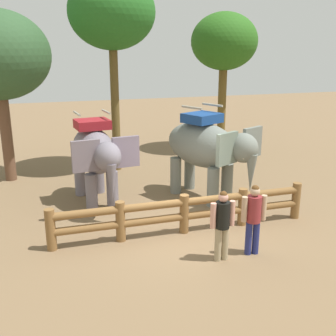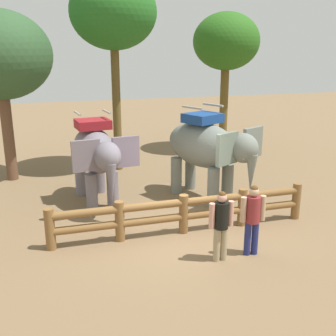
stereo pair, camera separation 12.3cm
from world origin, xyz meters
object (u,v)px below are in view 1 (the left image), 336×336
Objects in this scene: elephant_near_left at (96,154)px; tree_back_center at (112,14)px; tourist_man_in_blue at (254,215)px; log_fence at (184,211)px; elephant_center at (207,148)px; tourist_woman_in_black at (222,221)px; tree_far_left at (224,43)px.

tree_back_center is (1.34, 3.58, 4.32)m from elephant_near_left.
tree_back_center is (-1.63, 8.00, 4.94)m from tourist_man_in_blue.
elephant_center is (1.56, 2.18, 1.09)m from log_fence.
tree_back_center is at bearing 94.57° from log_fence.
tourist_man_in_blue is at bearing -55.10° from log_fence.
tourist_woman_in_black is (-1.26, -3.82, -0.72)m from elephant_center.
tree_far_left is (3.33, 5.92, 3.26)m from elephant_center.
tree_far_left is (4.89, 8.11, 4.35)m from log_fence.
tourist_man_in_blue is (2.96, -4.42, -0.62)m from elephant_near_left.
tourist_man_in_blue is (1.12, -1.60, 0.39)m from log_fence.
elephant_center reaches higher than elephant_near_left.
log_fence is 2.07× the size of elephant_near_left.
elephant_center reaches higher than tourist_woman_in_black.
tree_far_left is at bearing 64.81° from tourist_woman_in_black.
tree_back_center is (-2.07, 4.22, 4.24)m from elephant_center.
elephant_center is 2.08× the size of tourist_man_in_blue.
elephant_near_left is 4.99m from tourist_woman_in_black.
tree_far_left reaches higher than log_fence.
log_fence is 0.95× the size of tree_back_center.
tourist_woman_in_black is at bearing -64.27° from elephant_near_left.
elephant_near_left is 2.02× the size of tourist_woman_in_black.
tree_far_left is 5.74m from tree_back_center.
log_fence is 10.42m from tree_far_left.
tourist_woman_in_black is 0.81m from tourist_man_in_blue.
elephant_near_left reaches higher than tourist_woman_in_black.
elephant_center is 6.33m from tree_back_center.
tree_back_center is (-0.51, 6.40, 5.33)m from log_fence.
elephant_near_left is at bearing 123.84° from tourist_man_in_blue.
elephant_near_left is 0.46× the size of tree_back_center.
log_fence is at bearing -121.08° from tree_far_left.
log_fence is at bearing 100.45° from tourist_woman_in_black.
log_fence is 1.96× the size of elephant_center.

